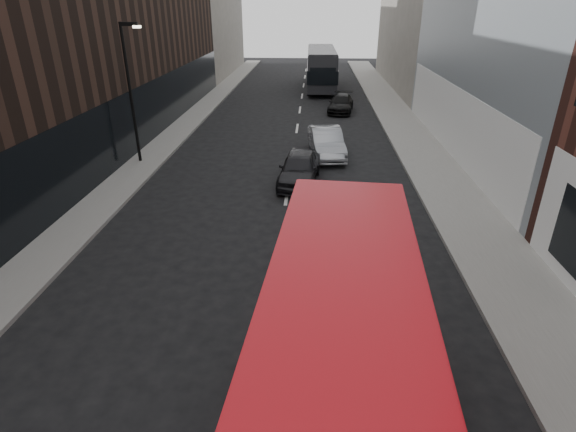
% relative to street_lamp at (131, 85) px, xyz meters
% --- Properties ---
extents(sidewalk_right, '(3.00, 80.00, 0.15)m').
position_rel_street_lamp_xyz_m(sidewalk_right, '(15.72, 7.00, -4.11)').
color(sidewalk_right, slate).
rests_on(sidewalk_right, ground).
extents(sidewalk_left, '(2.00, 80.00, 0.15)m').
position_rel_street_lamp_xyz_m(sidewalk_left, '(0.22, 7.00, -4.11)').
color(sidewalk_left, slate).
rests_on(sidewalk_left, ground).
extents(building_left_mid, '(5.00, 24.00, 14.00)m').
position_rel_street_lamp_xyz_m(building_left_mid, '(-3.28, 12.00, 2.82)').
color(building_left_mid, black).
rests_on(building_left_mid, ground).
extents(building_left_far, '(5.00, 20.00, 13.00)m').
position_rel_street_lamp_xyz_m(building_left_far, '(-3.28, 34.00, 2.32)').
color(building_left_far, slate).
rests_on(building_left_far, ground).
extents(street_lamp, '(1.06, 0.22, 7.00)m').
position_rel_street_lamp_xyz_m(street_lamp, '(0.00, 0.00, 0.00)').
color(street_lamp, black).
rests_on(street_lamp, sidewalk_left).
extents(grey_bus, '(2.94, 11.98, 3.85)m').
position_rel_street_lamp_xyz_m(grey_bus, '(10.00, 24.26, -2.12)').
color(grey_bus, black).
rests_on(grey_bus, ground).
extents(car_a, '(2.17, 4.58, 1.51)m').
position_rel_street_lamp_xyz_m(car_a, '(8.72, -2.47, -3.42)').
color(car_a, black).
rests_on(car_a, ground).
extents(car_b, '(2.22, 4.97, 1.58)m').
position_rel_street_lamp_xyz_m(car_b, '(10.11, 1.89, -3.39)').
color(car_b, '#919399').
rests_on(car_b, ground).
extents(car_c, '(2.43, 4.73, 1.31)m').
position_rel_street_lamp_xyz_m(car_c, '(11.52, 13.48, -3.53)').
color(car_c, black).
rests_on(car_c, ground).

